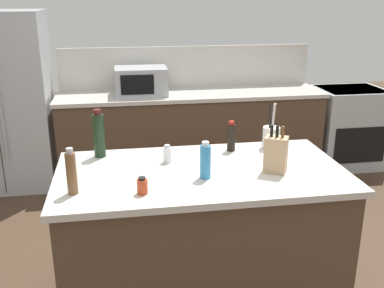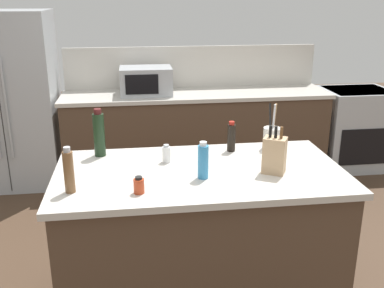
{
  "view_description": "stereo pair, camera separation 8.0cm",
  "coord_description": "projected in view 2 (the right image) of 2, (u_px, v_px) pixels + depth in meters",
  "views": [
    {
      "loc": [
        -0.47,
        -2.5,
        1.97
      ],
      "look_at": [
        0.0,
        0.35,
        0.99
      ],
      "focal_mm": 42.0,
      "sensor_mm": 36.0,
      "label": 1
    },
    {
      "loc": [
        -0.39,
        -2.51,
        1.97
      ],
      "look_at": [
        0.0,
        0.35,
        0.99
      ],
      "focal_mm": 42.0,
      "sensor_mm": 36.0,
      "label": 2
    }
  ],
  "objects": [
    {
      "name": "knife_block",
      "position": [
        274.0,
        155.0,
        2.66
      ],
      "size": [
        0.16,
        0.15,
        0.29
      ],
      "rotation": [
        0.0,
        0.0,
        -0.5
      ],
      "color": "tan",
      "rests_on": "kitchen_island"
    },
    {
      "name": "soy_sauce_bottle",
      "position": [
        231.0,
        137.0,
        3.04
      ],
      "size": [
        0.06,
        0.06,
        0.21
      ],
      "color": "black",
      "rests_on": "kitchen_island"
    },
    {
      "name": "kitchen_island",
      "position": [
        199.0,
        237.0,
        2.89
      ],
      "size": [
        1.76,
        0.93,
        0.94
      ],
      "color": "#4C3828",
      "rests_on": "ground_plane"
    },
    {
      "name": "pepper_grinder",
      "position": [
        69.0,
        171.0,
        2.4
      ],
      "size": [
        0.06,
        0.06,
        0.26
      ],
      "color": "brown",
      "rests_on": "kitchen_island"
    },
    {
      "name": "wine_bottle",
      "position": [
        99.0,
        134.0,
        2.93
      ],
      "size": [
        0.07,
        0.07,
        0.32
      ],
      "color": "black",
      "rests_on": "kitchen_island"
    },
    {
      "name": "microwave",
      "position": [
        146.0,
        81.0,
        4.72
      ],
      "size": [
        0.54,
        0.39,
        0.29
      ],
      "color": "#ADB2B7",
      "rests_on": "back_counter_run"
    },
    {
      "name": "spice_jar_paprika",
      "position": [
        139.0,
        185.0,
        2.41
      ],
      "size": [
        0.06,
        0.06,
        0.1
      ],
      "color": "#B73D1E",
      "rests_on": "kitchen_island"
    },
    {
      "name": "wall_backsplash",
      "position": [
        192.0,
        67.0,
        5.06
      ],
      "size": [
        2.84,
        0.03,
        0.46
      ],
      "primitive_type": "cube",
      "color": "beige",
      "rests_on": "back_counter_run"
    },
    {
      "name": "utensil_crock",
      "position": [
        272.0,
        137.0,
        3.09
      ],
      "size": [
        0.12,
        0.12,
        0.32
      ],
      "color": "beige",
      "rests_on": "kitchen_island"
    },
    {
      "name": "back_counter_run",
      "position": [
        196.0,
        134.0,
        4.99
      ],
      "size": [
        2.88,
        0.66,
        0.94
      ],
      "color": "#4C3828",
      "rests_on": "ground_plane"
    },
    {
      "name": "range_oven",
      "position": [
        354.0,
        128.0,
        5.23
      ],
      "size": [
        0.76,
        0.65,
        0.92
      ],
      "color": "#ADB2B7",
      "rests_on": "ground_plane"
    },
    {
      "name": "dish_soap_bottle",
      "position": [
        202.0,
        161.0,
        2.59
      ],
      "size": [
        0.06,
        0.06,
        0.22
      ],
      "color": "#3384BC",
      "rests_on": "kitchen_island"
    },
    {
      "name": "refrigerator",
      "position": [
        10.0,
        101.0,
        4.65
      ],
      "size": [
        0.94,
        0.75,
        1.8
      ],
      "color": "#ADB2B7",
      "rests_on": "ground_plane"
    },
    {
      "name": "salt_shaker",
      "position": [
        166.0,
        154.0,
        2.85
      ],
      "size": [
        0.05,
        0.05,
        0.12
      ],
      "color": "silver",
      "rests_on": "kitchen_island"
    }
  ]
}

